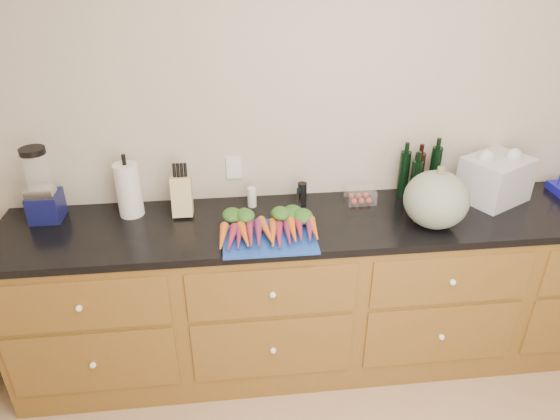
{
  "coord_description": "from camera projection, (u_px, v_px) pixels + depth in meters",
  "views": [
    {
      "loc": [
        -0.62,
        -0.91,
        2.22
      ],
      "look_at": [
        -0.39,
        1.2,
        1.06
      ],
      "focal_mm": 32.0,
      "sensor_mm": 36.0,
      "label": 1
    }
  ],
  "objects": [
    {
      "name": "paper_towel",
      "position": [
        129.0,
        190.0,
        2.57
      ],
      "size": [
        0.13,
        0.13,
        0.28
      ],
      "primitive_type": "cylinder",
      "color": "silver",
      "rests_on": "countertop"
    },
    {
      "name": "squash",
      "position": [
        436.0,
        200.0,
        2.47
      ],
      "size": [
        0.32,
        0.32,
        0.29
      ],
      "primitive_type": "ellipsoid",
      "color": "slate",
      "rests_on": "countertop"
    },
    {
      "name": "countertop",
      "position": [
        352.0,
        220.0,
        2.62
      ],
      "size": [
        3.64,
        0.62,
        0.04
      ],
      "primitive_type": "cube",
      "color": "black",
      "rests_on": "cabinets"
    },
    {
      "name": "cabinets",
      "position": [
        346.0,
        292.0,
        2.84
      ],
      "size": [
        3.6,
        0.64,
        0.9
      ],
      "color": "brown",
      "rests_on": "ground"
    },
    {
      "name": "blender_appliance",
      "position": [
        42.0,
        189.0,
        2.51
      ],
      "size": [
        0.15,
        0.15,
        0.39
      ],
      "color": "#0E1144",
      "rests_on": "countertop"
    },
    {
      "name": "tomato_box",
      "position": [
        360.0,
        195.0,
        2.75
      ],
      "size": [
        0.16,
        0.12,
        0.07
      ],
      "primitive_type": "cube",
      "color": "white",
      "rests_on": "countertop"
    },
    {
      "name": "grinder_salt",
      "position": [
        252.0,
        197.0,
        2.69
      ],
      "size": [
        0.05,
        0.05,
        0.11
      ],
      "primitive_type": "cylinder",
      "color": "silver",
      "rests_on": "countertop"
    },
    {
      "name": "cutting_board",
      "position": [
        269.0,
        237.0,
        2.42
      ],
      "size": [
        0.45,
        0.34,
        0.01
      ],
      "primitive_type": "cube",
      "rotation": [
        0.0,
        0.0,
        -0.01
      ],
      "color": "#173FA7",
      "rests_on": "countertop"
    },
    {
      "name": "grocery_bag",
      "position": [
        495.0,
        179.0,
        2.73
      ],
      "size": [
        0.42,
        0.39,
        0.24
      ],
      "primitive_type": null,
      "rotation": [
        0.0,
        0.0,
        0.49
      ],
      "color": "silver",
      "rests_on": "countertop"
    },
    {
      "name": "grinder_pepper",
      "position": [
        302.0,
        193.0,
        2.71
      ],
      "size": [
        0.05,
        0.05,
        0.12
      ],
      "primitive_type": "cylinder",
      "color": "black",
      "rests_on": "countertop"
    },
    {
      "name": "canister_chrome",
      "position": [
        300.0,
        195.0,
        2.71
      ],
      "size": [
        0.05,
        0.05,
        0.1
      ],
      "primitive_type": "cylinder",
      "color": "silver",
      "rests_on": "countertop"
    },
    {
      "name": "knife_block",
      "position": [
        182.0,
        196.0,
        2.59
      ],
      "size": [
        0.1,
        0.1,
        0.21
      ],
      "primitive_type": "cube",
      "color": "#D0B77A",
      "rests_on": "countertop"
    },
    {
      "name": "carrots",
      "position": [
        268.0,
        227.0,
        2.44
      ],
      "size": [
        0.49,
        0.33,
        0.06
      ],
      "color": "orange",
      "rests_on": "cutting_board"
    },
    {
      "name": "wall_back",
      "position": [
        342.0,
        131.0,
        2.72
      ],
      "size": [
        4.1,
        0.05,
        2.6
      ],
      "primitive_type": "cube",
      "color": "beige",
      "rests_on": "ground"
    },
    {
      "name": "bottles",
      "position": [
        418.0,
        175.0,
        2.77
      ],
      "size": [
        0.23,
        0.12,
        0.28
      ],
      "color": "black",
      "rests_on": "countertop"
    }
  ]
}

